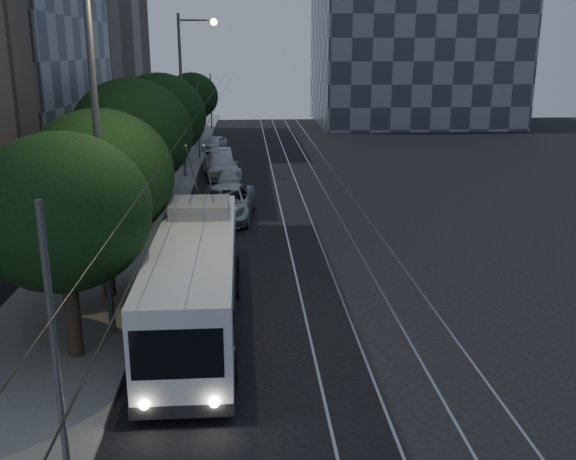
{
  "coord_description": "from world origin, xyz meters",
  "views": [
    {
      "loc": [
        -1.59,
        -21.39,
        8.59
      ],
      "look_at": [
        -0.0,
        2.68,
        1.75
      ],
      "focal_mm": 40.0,
      "sensor_mm": 36.0,
      "label": 1
    }
  ],
  "objects_px": {
    "pickup_silver": "(226,203)",
    "streetlamp_far": "(188,82)",
    "trolleybus": "(196,279)",
    "car_white_b": "(221,166)",
    "car_white_a": "(228,181)",
    "streetlamp_near": "(111,116)",
    "car_white_c": "(221,158)",
    "car_white_d": "(215,143)"
  },
  "relations": [
    {
      "from": "streetlamp_near",
      "to": "streetlamp_far",
      "type": "relative_size",
      "value": 1.05
    },
    {
      "from": "car_white_c",
      "to": "streetlamp_near",
      "type": "distance_m",
      "value": 29.91
    },
    {
      "from": "trolleybus",
      "to": "car_white_d",
      "type": "height_order",
      "value": "trolleybus"
    },
    {
      "from": "trolleybus",
      "to": "car_white_a",
      "type": "height_order",
      "value": "trolleybus"
    },
    {
      "from": "car_white_c",
      "to": "car_white_d",
      "type": "bearing_deg",
      "value": 89.56
    },
    {
      "from": "streetlamp_near",
      "to": "pickup_silver",
      "type": "bearing_deg",
      "value": 79.24
    },
    {
      "from": "car_white_c",
      "to": "streetlamp_far",
      "type": "height_order",
      "value": "streetlamp_far"
    },
    {
      "from": "trolleybus",
      "to": "pickup_silver",
      "type": "relative_size",
      "value": 1.94
    },
    {
      "from": "car_white_c",
      "to": "streetlamp_far",
      "type": "relative_size",
      "value": 0.39
    },
    {
      "from": "car_white_a",
      "to": "streetlamp_far",
      "type": "height_order",
      "value": "streetlamp_far"
    },
    {
      "from": "trolleybus",
      "to": "car_white_c",
      "type": "relative_size",
      "value": 2.77
    },
    {
      "from": "pickup_silver",
      "to": "car_white_d",
      "type": "bearing_deg",
      "value": 99.38
    },
    {
      "from": "car_white_b",
      "to": "streetlamp_near",
      "type": "distance_m",
      "value": 26.3
    },
    {
      "from": "car_white_b",
      "to": "trolleybus",
      "type": "bearing_deg",
      "value": -99.23
    },
    {
      "from": "car_white_a",
      "to": "car_white_b",
      "type": "height_order",
      "value": "car_white_b"
    },
    {
      "from": "pickup_silver",
      "to": "car_white_b",
      "type": "bearing_deg",
      "value": 98.58
    },
    {
      "from": "car_white_d",
      "to": "streetlamp_near",
      "type": "xyz_separation_m",
      "value": [
        -1.07,
        -37.57,
        6.13
      ]
    },
    {
      "from": "car_white_c",
      "to": "car_white_a",
      "type": "bearing_deg",
      "value": -91.38
    },
    {
      "from": "pickup_silver",
      "to": "car_white_b",
      "type": "distance_m",
      "value": 11.49
    },
    {
      "from": "pickup_silver",
      "to": "streetlamp_near",
      "type": "height_order",
      "value": "streetlamp_near"
    },
    {
      "from": "trolleybus",
      "to": "streetlamp_near",
      "type": "relative_size",
      "value": 1.04
    },
    {
      "from": "car_white_d",
      "to": "streetlamp_far",
      "type": "height_order",
      "value": "streetlamp_far"
    },
    {
      "from": "pickup_silver",
      "to": "streetlamp_far",
      "type": "height_order",
      "value": "streetlamp_far"
    },
    {
      "from": "car_white_c",
      "to": "car_white_d",
      "type": "relative_size",
      "value": 1.15
    },
    {
      "from": "streetlamp_near",
      "to": "car_white_c",
      "type": "bearing_deg",
      "value": 86.24
    },
    {
      "from": "pickup_silver",
      "to": "streetlamp_near",
      "type": "bearing_deg",
      "value": -95.26
    },
    {
      "from": "car_white_b",
      "to": "car_white_c",
      "type": "relative_size",
      "value": 1.28
    },
    {
      "from": "pickup_silver",
      "to": "streetlamp_near",
      "type": "relative_size",
      "value": 0.54
    },
    {
      "from": "pickup_silver",
      "to": "car_white_b",
      "type": "relative_size",
      "value": 1.12
    },
    {
      "from": "car_white_d",
      "to": "streetlamp_near",
      "type": "relative_size",
      "value": 0.33
    },
    {
      "from": "trolleybus",
      "to": "pickup_silver",
      "type": "bearing_deg",
      "value": 87.32
    },
    {
      "from": "pickup_silver",
      "to": "car_white_c",
      "type": "bearing_deg",
      "value": 98.31
    },
    {
      "from": "pickup_silver",
      "to": "car_white_d",
      "type": "relative_size",
      "value": 1.65
    },
    {
      "from": "car_white_c",
      "to": "streetlamp_far",
      "type": "distance_m",
      "value": 7.22
    },
    {
      "from": "car_white_b",
      "to": "pickup_silver",
      "type": "bearing_deg",
      "value": -96.35
    },
    {
      "from": "car_white_c",
      "to": "pickup_silver",
      "type": "bearing_deg",
      "value": -93.47
    },
    {
      "from": "car_white_a",
      "to": "streetlamp_near",
      "type": "xyz_separation_m",
      "value": [
        -2.66,
        -20.59,
        6.07
      ]
    },
    {
      "from": "pickup_silver",
      "to": "car_white_c",
      "type": "relative_size",
      "value": 1.43
    },
    {
      "from": "pickup_silver",
      "to": "car_white_d",
      "type": "xyz_separation_m",
      "value": [
        -1.6,
        23.52,
        -0.22
      ]
    },
    {
      "from": "car_white_d",
      "to": "car_white_a",
      "type": "bearing_deg",
      "value": -69.63
    },
    {
      "from": "car_white_a",
      "to": "car_white_b",
      "type": "relative_size",
      "value": 0.74
    },
    {
      "from": "trolleybus",
      "to": "streetlamp_near",
      "type": "distance_m",
      "value": 5.6
    }
  ]
}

